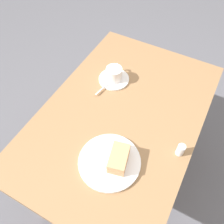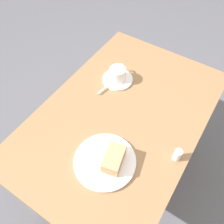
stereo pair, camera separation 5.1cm
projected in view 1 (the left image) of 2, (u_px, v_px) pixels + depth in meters
ground_plane at (118, 173)px, 1.65m from camera, size 6.00×6.00×0.00m
dining_table at (121, 124)px, 1.16m from camera, size 1.05×0.69×0.70m
sandwich_plate at (110, 162)px, 0.94m from camera, size 0.25×0.25×0.01m
sandwich_front at (119, 159)px, 0.91m from camera, size 0.12×0.09×0.06m
coffee_saucer at (114, 79)px, 1.21m from camera, size 0.15×0.15×0.01m
coffee_cup at (114, 73)px, 1.18m from camera, size 0.11×0.08×0.07m
spoon at (104, 87)px, 1.17m from camera, size 0.10×0.03×0.01m
salt_shaker at (181, 150)px, 0.95m from camera, size 0.03×0.03×0.06m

